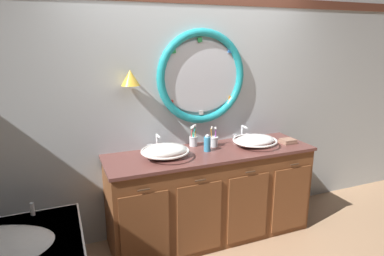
{
  "coord_description": "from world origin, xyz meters",
  "views": [
    {
      "loc": [
        -1.27,
        -2.51,
        1.95
      ],
      "look_at": [
        -0.14,
        0.25,
        1.16
      ],
      "focal_mm": 31.24,
      "sensor_mm": 36.0,
      "label": 1
    }
  ],
  "objects_px": {
    "sink_basin_left": "(165,151)",
    "soap_dispenser": "(207,144)",
    "sink_basin_right": "(255,141)",
    "folded_hand_towel": "(288,141)",
    "toothbrush_holder_left": "(193,140)",
    "toothbrush_holder_right": "(214,141)"
  },
  "relations": [
    {
      "from": "sink_basin_left",
      "to": "soap_dispenser",
      "type": "distance_m",
      "value": 0.44
    },
    {
      "from": "sink_basin_left",
      "to": "sink_basin_right",
      "type": "bearing_deg",
      "value": 0.0
    },
    {
      "from": "folded_hand_towel",
      "to": "sink_basin_right",
      "type": "bearing_deg",
      "value": 173.63
    },
    {
      "from": "toothbrush_holder_left",
      "to": "folded_hand_towel",
      "type": "height_order",
      "value": "toothbrush_holder_left"
    },
    {
      "from": "soap_dispenser",
      "to": "sink_basin_right",
      "type": "bearing_deg",
      "value": -4.27
    },
    {
      "from": "sink_basin_left",
      "to": "folded_hand_towel",
      "type": "relative_size",
      "value": 2.92
    },
    {
      "from": "toothbrush_holder_right",
      "to": "soap_dispenser",
      "type": "bearing_deg",
      "value": -137.79
    },
    {
      "from": "sink_basin_right",
      "to": "toothbrush_holder_right",
      "type": "bearing_deg",
      "value": 159.09
    },
    {
      "from": "sink_basin_left",
      "to": "toothbrush_holder_right",
      "type": "height_order",
      "value": "toothbrush_holder_right"
    },
    {
      "from": "folded_hand_towel",
      "to": "soap_dispenser",
      "type": "bearing_deg",
      "value": 174.84
    },
    {
      "from": "sink_basin_right",
      "to": "soap_dispenser",
      "type": "height_order",
      "value": "soap_dispenser"
    },
    {
      "from": "toothbrush_holder_right",
      "to": "soap_dispenser",
      "type": "distance_m",
      "value": 0.17
    },
    {
      "from": "sink_basin_left",
      "to": "toothbrush_holder_right",
      "type": "bearing_deg",
      "value": 14.93
    },
    {
      "from": "sink_basin_right",
      "to": "toothbrush_holder_right",
      "type": "height_order",
      "value": "toothbrush_holder_right"
    },
    {
      "from": "toothbrush_holder_left",
      "to": "folded_hand_towel",
      "type": "distance_m",
      "value": 0.99
    },
    {
      "from": "toothbrush_holder_right",
      "to": "soap_dispenser",
      "type": "xyz_separation_m",
      "value": [
        -0.12,
        -0.11,
        0.02
      ]
    },
    {
      "from": "sink_basin_left",
      "to": "sink_basin_right",
      "type": "height_order",
      "value": "sink_basin_left"
    },
    {
      "from": "sink_basin_left",
      "to": "folded_hand_towel",
      "type": "bearing_deg",
      "value": -1.82
    },
    {
      "from": "sink_basin_left",
      "to": "sink_basin_right",
      "type": "distance_m",
      "value": 0.95
    },
    {
      "from": "toothbrush_holder_left",
      "to": "sink_basin_left",
      "type": "bearing_deg",
      "value": -147.38
    },
    {
      "from": "sink_basin_right",
      "to": "folded_hand_towel",
      "type": "xyz_separation_m",
      "value": [
        0.38,
        -0.04,
        -0.04
      ]
    },
    {
      "from": "toothbrush_holder_left",
      "to": "folded_hand_towel",
      "type": "xyz_separation_m",
      "value": [
        0.95,
        -0.28,
        -0.04
      ]
    }
  ]
}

